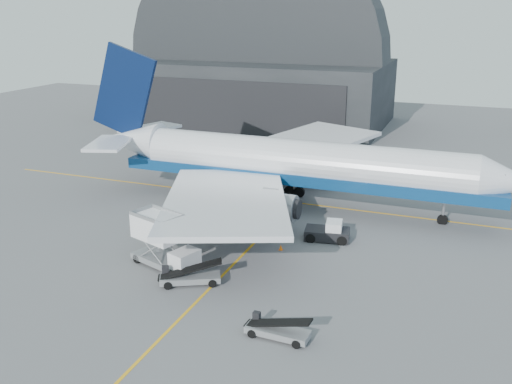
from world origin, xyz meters
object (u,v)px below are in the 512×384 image
at_px(airliner, 286,163).
at_px(belt_loader_a, 189,277).
at_px(catering_truck, 163,242).
at_px(belt_loader_b, 277,330).
at_px(pushback_tug, 329,232).

relative_size(airliner, belt_loader_a, 9.83).
bearing_deg(belt_loader_a, airliner, 59.73).
bearing_deg(airliner, belt_loader_a, -93.01).
xyz_separation_m(catering_truck, belt_loader_b, (13.12, -7.21, -1.76)).
distance_m(airliner, belt_loader_a, 22.31).
bearing_deg(airliner, belt_loader_b, -72.87).
xyz_separation_m(pushback_tug, belt_loader_b, (1.00, -18.39, -0.19)).
xyz_separation_m(catering_truck, pushback_tug, (12.12, 11.18, -1.57)).
bearing_deg(airliner, catering_truck, -103.85).
height_order(airliner, catering_truck, airliner).
xyz_separation_m(pushback_tug, belt_loader_a, (-8.43, -13.38, -0.13)).
bearing_deg(belt_loader_a, pushback_tug, 30.53).
bearing_deg(pushback_tug, catering_truck, -146.45).
bearing_deg(belt_loader_b, belt_loader_a, 154.42).
xyz_separation_m(catering_truck, belt_loader_a, (3.70, -2.19, -1.70)).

